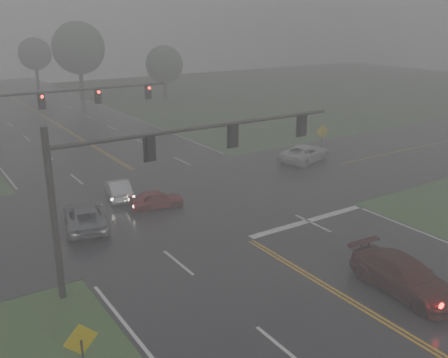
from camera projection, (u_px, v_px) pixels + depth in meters
main_road at (196, 208)px, 31.84m from camera, size 18.00×160.00×0.02m
cross_street at (181, 199)px, 33.43m from camera, size 120.00×14.00×0.02m
stop_bar at (308, 221)px, 29.74m from camera, size 8.50×0.50×0.01m
sedan_maroon at (402, 291)px, 22.15m from camera, size 2.40×5.37×1.53m
sedan_red at (157, 208)px, 31.80m from camera, size 3.64×2.01×1.17m
sedan_silver at (119, 198)px, 33.54m from camera, size 2.14×4.07×1.27m
car_grey at (86, 228)px, 28.87m from camera, size 3.36×5.32×1.37m
pickup_white at (305, 161)px, 42.09m from camera, size 5.67×3.79×1.44m
signal_gantry_near at (156, 162)px, 22.56m from camera, size 15.15×0.33×7.56m
signal_gantry_far at (47, 110)px, 36.56m from camera, size 14.27×0.37×7.27m
sign_diamond_west at (82, 348)px, 15.48m from camera, size 1.12×0.12×2.68m
sign_diamond_east at (322, 136)px, 42.49m from camera, size 1.23×0.21×2.96m
tree_ne_a at (79, 48)px, 72.36m from camera, size 7.58×7.58×11.14m
tree_e_near at (164, 65)px, 71.12m from camera, size 5.35×5.35×7.87m
tree_n_far at (35, 54)px, 87.38m from camera, size 5.67×5.67×8.33m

